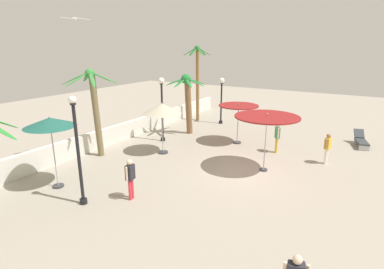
% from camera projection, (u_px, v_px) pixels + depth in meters
% --- Properties ---
extents(ground_plane, '(56.00, 56.00, 0.00)m').
position_uv_depth(ground_plane, '(247.00, 172.00, 14.71)').
color(ground_plane, '#9E9384').
extents(boundary_wall, '(25.20, 0.30, 1.05)m').
position_uv_depth(boundary_wall, '(113.00, 135.00, 18.85)').
color(boundary_wall, silver).
rests_on(boundary_wall, ground_plane).
extents(patio_umbrella_0, '(2.37, 2.37, 2.46)m').
position_uv_depth(patio_umbrella_0, '(238.00, 108.00, 18.38)').
color(patio_umbrella_0, '#333338').
rests_on(patio_umbrella_0, ground_plane).
extents(patio_umbrella_1, '(2.98, 2.98, 2.81)m').
position_uv_depth(patio_umbrella_1, '(267.00, 118.00, 14.16)').
color(patio_umbrella_1, '#333338').
rests_on(patio_umbrella_1, ground_plane).
extents(patio_umbrella_2, '(2.06, 2.06, 3.08)m').
position_uv_depth(patio_umbrella_2, '(50.00, 123.00, 12.39)').
color(patio_umbrella_2, '#333338').
rests_on(patio_umbrella_2, ground_plane).
extents(patio_umbrella_3, '(2.11, 2.11, 2.84)m').
position_uv_depth(patio_umbrella_3, '(162.00, 109.00, 16.58)').
color(patio_umbrella_3, '#333338').
rests_on(patio_umbrella_3, ground_plane).
extents(palm_tree_0, '(2.86, 2.57, 4.69)m').
position_uv_depth(palm_tree_0, '(94.00, 103.00, 15.94)').
color(palm_tree_0, brown).
rests_on(palm_tree_0, ground_plane).
extents(palm_tree_1, '(2.70, 2.70, 4.04)m').
position_uv_depth(palm_tree_1, '(188.00, 96.00, 20.19)').
color(palm_tree_1, brown).
rests_on(palm_tree_1, ground_plane).
extents(palm_tree_3, '(2.11, 1.96, 5.76)m').
position_uv_depth(palm_tree_3, '(197.00, 75.00, 23.67)').
color(palm_tree_3, brown).
rests_on(palm_tree_3, ground_plane).
extents(lamp_post_0, '(0.38, 0.38, 3.94)m').
position_uv_depth(lamp_post_0, '(162.00, 102.00, 18.76)').
color(lamp_post_0, black).
rests_on(lamp_post_0, ground_plane).
extents(lamp_post_1, '(0.41, 0.41, 3.46)m').
position_uv_depth(lamp_post_1, '(221.00, 94.00, 23.09)').
color(lamp_post_1, black).
rests_on(lamp_post_1, ground_plane).
extents(lamp_post_2, '(0.28, 0.28, 4.14)m').
position_uv_depth(lamp_post_2, '(78.00, 150.00, 11.18)').
color(lamp_post_2, black).
rests_on(lamp_post_2, ground_plane).
extents(lounge_chair_0, '(1.96, 1.03, 0.84)m').
position_uv_depth(lounge_chair_0, '(361.00, 140.00, 18.32)').
color(lounge_chair_0, '#B7B7BC').
rests_on(lounge_chair_0, ground_plane).
extents(guest_0, '(0.55, 0.30, 1.66)m').
position_uv_depth(guest_0, '(130.00, 175.00, 11.87)').
color(guest_0, '#D8333F').
rests_on(guest_0, ground_plane).
extents(guest_2, '(0.55, 0.32, 1.59)m').
position_uv_depth(guest_2, '(328.00, 146.00, 15.45)').
color(guest_2, silver).
rests_on(guest_2, ground_plane).
extents(guest_3, '(0.51, 0.37, 1.69)m').
position_uv_depth(guest_3, '(277.00, 135.00, 17.08)').
color(guest_3, gold).
rests_on(guest_3, ground_plane).
extents(seagull_0, '(1.35, 0.60, 0.14)m').
position_uv_depth(seagull_0, '(75.00, 19.00, 14.09)').
color(seagull_0, white).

